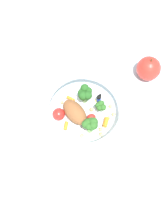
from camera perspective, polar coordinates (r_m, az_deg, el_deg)
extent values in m
plane|color=silver|center=(0.79, 1.18, -0.66)|extent=(2.40, 2.40, 0.00)
cylinder|color=white|center=(0.78, 0.00, -0.73)|extent=(0.19, 0.19, 0.01)
torus|color=white|center=(0.75, 0.00, 0.61)|extent=(0.20, 0.20, 0.01)
ellipsoid|color=brown|center=(0.76, -1.82, -0.02)|extent=(0.06, 0.09, 0.05)
cylinder|color=#7FAD5B|center=(0.75, 1.20, -3.28)|extent=(0.01, 0.01, 0.03)
sphere|color=#2D6023|center=(0.72, 1.87, -1.98)|extent=(0.02, 0.02, 0.02)
sphere|color=#2D6023|center=(0.73, 1.40, -1.96)|extent=(0.02, 0.02, 0.02)
sphere|color=#2D6023|center=(0.73, 0.74, -2.11)|extent=(0.02, 0.02, 0.02)
sphere|color=#2D6023|center=(0.72, 0.36, -2.45)|extent=(0.02, 0.02, 0.02)
sphere|color=#2D6023|center=(0.72, 0.91, -2.90)|extent=(0.02, 0.02, 0.02)
sphere|color=#2D6023|center=(0.72, 1.63, -3.10)|extent=(0.02, 0.02, 0.02)
sphere|color=#2D6023|center=(0.72, 1.90, -2.68)|extent=(0.02, 0.02, 0.02)
cylinder|color=#7FAD5B|center=(0.79, 0.22, 2.73)|extent=(0.01, 0.01, 0.03)
sphere|color=#23561E|center=(0.76, 0.87, 4.18)|extent=(0.02, 0.02, 0.02)
sphere|color=#23561E|center=(0.76, 0.13, 4.71)|extent=(0.02, 0.02, 0.02)
sphere|color=#23561E|center=(0.76, -0.44, 3.88)|extent=(0.02, 0.02, 0.02)
sphere|color=#23561E|center=(0.76, -0.18, 3.25)|extent=(0.03, 0.03, 0.03)
sphere|color=#23561E|center=(0.75, 0.73, 3.30)|extent=(0.02, 0.02, 0.02)
cylinder|color=#8EB766|center=(0.78, 3.31, 0.66)|extent=(0.01, 0.01, 0.02)
sphere|color=#2D6023|center=(0.76, 3.72, 1.48)|extent=(0.01, 0.01, 0.01)
sphere|color=#2D6023|center=(0.76, 3.32, 1.61)|extent=(0.02, 0.02, 0.02)
sphere|color=#2D6023|center=(0.76, 2.78, 1.21)|extent=(0.01, 0.01, 0.01)
sphere|color=#2D6023|center=(0.76, 3.07, 0.82)|extent=(0.02, 0.02, 0.02)
sphere|color=#2D6023|center=(0.76, 3.81, 0.90)|extent=(0.02, 0.02, 0.02)
cube|color=yellow|center=(0.80, 2.88, 2.16)|extent=(0.02, 0.02, 0.00)
cylinder|color=#1933B2|center=(0.79, 2.91, 2.49)|extent=(0.02, 0.02, 0.02)
sphere|color=black|center=(0.78, 2.96, 2.95)|extent=(0.01, 0.01, 0.01)
sphere|color=black|center=(0.77, 3.23, 3.36)|extent=(0.01, 0.01, 0.01)
sphere|color=black|center=(0.77, 2.72, 2.83)|extent=(0.01, 0.01, 0.01)
cylinder|color=orange|center=(0.76, -3.55, -2.81)|extent=(0.02, 0.02, 0.01)
cylinder|color=orange|center=(0.80, -2.63, 2.61)|extent=(0.02, 0.02, 0.01)
cylinder|color=orange|center=(0.77, 4.30, -2.03)|extent=(0.03, 0.03, 0.01)
sphere|color=red|center=(0.77, -5.01, -0.43)|extent=(0.03, 0.03, 0.03)
sphere|color=red|center=(0.76, 1.46, -1.26)|extent=(0.03, 0.03, 0.03)
sphere|color=tan|center=(0.75, 3.41, -4.42)|extent=(0.01, 0.01, 0.01)
sphere|color=tan|center=(0.78, 1.51, 0.53)|extent=(0.01, 0.01, 0.01)
sphere|color=tan|center=(0.77, 4.95, -1.12)|extent=(0.01, 0.01, 0.01)
sphere|color=tan|center=(0.76, 3.11, -3.55)|extent=(0.01, 0.01, 0.01)
sphere|color=#D1B775|center=(0.80, 3.16, 3.07)|extent=(0.01, 0.01, 0.01)
sphere|color=#D1B775|center=(0.81, -0.56, 4.07)|extent=(0.01, 0.01, 0.01)
sphere|color=#D1B775|center=(0.75, -0.41, -4.73)|extent=(0.01, 0.01, 0.01)
sphere|color=tan|center=(0.78, 5.86, -0.45)|extent=(0.01, 0.01, 0.01)
sphere|color=tan|center=(0.79, 5.31, 1.18)|extent=(0.01, 0.01, 0.01)
sphere|color=#D1B775|center=(0.78, -5.65, 0.12)|extent=(0.01, 0.01, 0.01)
sphere|color=tan|center=(0.79, -4.41, 1.93)|extent=(0.01, 0.01, 0.01)
sphere|color=red|center=(0.84, 12.60, 8.36)|extent=(0.07, 0.07, 0.07)
cylinder|color=brown|center=(0.81, 13.17, 9.92)|extent=(0.00, 0.00, 0.01)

